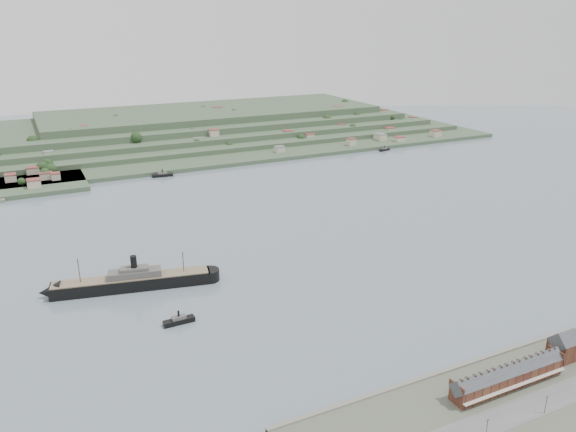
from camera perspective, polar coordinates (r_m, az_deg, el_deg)
name	(u,v)px	position (r m, az deg, el deg)	size (l,w,h in m)	color
ground	(326,246)	(380.32, 3.88, -3.10)	(1400.00, 1400.00, 0.00)	slate
near_shore	(561,407)	(256.30, 26.02, -17.07)	(220.00, 80.00, 2.60)	#4C5142
terrace_row	(508,376)	(255.65, 21.44, -14.87)	(55.60, 9.80, 11.07)	#482119
gabled_building	(564,346)	(282.85, 26.20, -11.77)	(10.40, 10.18, 14.09)	#482119
far_peninsula	(194,129)	(738.58, -9.57, 8.71)	(760.00, 309.00, 30.00)	#30452E
steamship	(128,282)	(332.40, -15.97, -6.46)	(98.82, 30.14, 23.90)	black
tugboat	(179,320)	(292.43, -11.01, -10.36)	(15.98, 4.65, 7.14)	black
ferry_west	(163,175)	(561.34, -12.63, 4.11)	(20.38, 7.78, 7.45)	black
ferry_east	(385,149)	(668.83, 9.78, 6.68)	(15.92, 8.46, 5.75)	black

